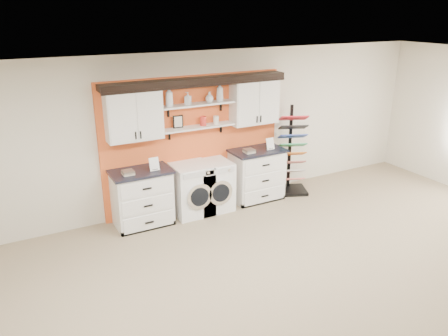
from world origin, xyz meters
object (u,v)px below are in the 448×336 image
base_cabinet_left (142,198)px  base_cabinet_right (257,174)px  sample_rack (291,166)px  dryer (212,185)px  washer (192,189)px

base_cabinet_left → base_cabinet_right: (2.26, -0.00, 0.01)m
sample_rack → base_cabinet_left: bearing=-157.9°
dryer → sample_rack: bearing=-0.7°
washer → dryer: 0.41m
base_cabinet_left → base_cabinet_right: base_cabinet_right is taller
base_cabinet_left → washer: 0.90m
base_cabinet_left → dryer: 1.31m
dryer → base_cabinet_left: bearing=179.9°
base_cabinet_right → dryer: base_cabinet_right is taller
base_cabinet_right → dryer: bearing=-179.8°
dryer → sample_rack: (1.73, -0.02, 0.09)m
washer → base_cabinet_right: bearing=0.1°
base_cabinet_right → sample_rack: sample_rack is taller
dryer → washer: bearing=-180.0°
base_cabinet_left → dryer: bearing=-0.1°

